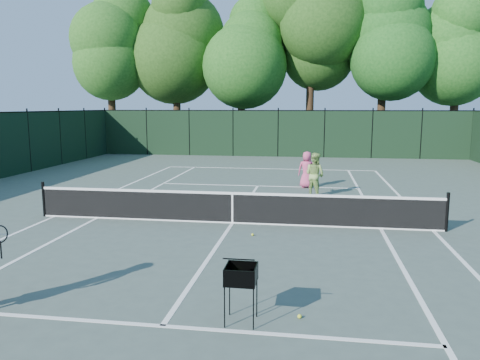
# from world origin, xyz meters

# --- Properties ---
(ground) EXTENTS (90.00, 90.00, 0.00)m
(ground) POSITION_xyz_m (0.00, 0.00, 0.00)
(ground) COLOR #44534A
(ground) RESTS_ON ground
(sideline_doubles_left) EXTENTS (0.10, 23.77, 0.01)m
(sideline_doubles_left) POSITION_xyz_m (-5.49, 0.00, 0.00)
(sideline_doubles_left) COLOR white
(sideline_doubles_left) RESTS_ON ground
(sideline_doubles_right) EXTENTS (0.10, 23.77, 0.01)m
(sideline_doubles_right) POSITION_xyz_m (5.49, 0.00, 0.00)
(sideline_doubles_right) COLOR white
(sideline_doubles_right) RESTS_ON ground
(sideline_singles_left) EXTENTS (0.10, 23.77, 0.01)m
(sideline_singles_left) POSITION_xyz_m (-4.12, 0.00, 0.00)
(sideline_singles_left) COLOR white
(sideline_singles_left) RESTS_ON ground
(sideline_singles_right) EXTENTS (0.10, 23.77, 0.01)m
(sideline_singles_right) POSITION_xyz_m (4.12, 0.00, 0.00)
(sideline_singles_right) COLOR white
(sideline_singles_right) RESTS_ON ground
(baseline_far) EXTENTS (10.97, 0.10, 0.01)m
(baseline_far) POSITION_xyz_m (0.00, 11.88, 0.00)
(baseline_far) COLOR white
(baseline_far) RESTS_ON ground
(service_line_near) EXTENTS (8.23, 0.10, 0.01)m
(service_line_near) POSITION_xyz_m (0.00, -6.40, 0.00)
(service_line_near) COLOR white
(service_line_near) RESTS_ON ground
(service_line_far) EXTENTS (8.23, 0.10, 0.01)m
(service_line_far) POSITION_xyz_m (0.00, 6.40, 0.00)
(service_line_far) COLOR white
(service_line_far) RESTS_ON ground
(center_service_line) EXTENTS (0.10, 12.80, 0.01)m
(center_service_line) POSITION_xyz_m (0.00, 0.00, 0.00)
(center_service_line) COLOR white
(center_service_line) RESTS_ON ground
(tennis_net) EXTENTS (11.69, 0.09, 1.06)m
(tennis_net) POSITION_xyz_m (0.00, 0.00, 0.48)
(tennis_net) COLOR black
(tennis_net) RESTS_ON ground
(fence_far) EXTENTS (24.00, 0.05, 3.00)m
(fence_far) POSITION_xyz_m (0.00, 18.00, 1.50)
(fence_far) COLOR black
(fence_far) RESTS_ON ground
(tree_0) EXTENTS (6.40, 6.40, 13.14)m
(tree_0) POSITION_xyz_m (-13.00, 21.50, 8.16)
(tree_0) COLOR black
(tree_0) RESTS_ON ground
(tree_1) EXTENTS (6.80, 6.80, 13.98)m
(tree_1) POSITION_xyz_m (-8.00, 22.00, 8.69)
(tree_1) COLOR black
(tree_1) RESTS_ON ground
(tree_2) EXTENTS (6.00, 6.00, 12.40)m
(tree_2) POSITION_xyz_m (-3.00, 21.80, 7.73)
(tree_2) COLOR black
(tree_2) RESTS_ON ground
(tree_3) EXTENTS (7.00, 7.00, 14.45)m
(tree_3) POSITION_xyz_m (2.00, 22.30, 9.01)
(tree_3) COLOR black
(tree_3) RESTS_ON ground
(tree_4) EXTENTS (6.20, 6.20, 12.97)m
(tree_4) POSITION_xyz_m (7.00, 21.60, 8.14)
(tree_4) COLOR black
(tree_4) RESTS_ON ground
(tree_5) EXTENTS (5.80, 5.80, 12.23)m
(tree_5) POSITION_xyz_m (12.00, 22.10, 7.71)
(tree_5) COLOR black
(tree_5) RESTS_ON ground
(player_pink) EXTENTS (0.78, 0.55, 1.49)m
(player_pink) POSITION_xyz_m (2.03, 6.30, 0.75)
(player_pink) COLOR #C74673
(player_pink) RESTS_ON ground
(player_green) EXTENTS (1.00, 0.97, 1.63)m
(player_green) POSITION_xyz_m (2.34, 4.47, 0.81)
(player_green) COLOR #90B75B
(player_green) RESTS_ON ground
(ball_hopper) EXTENTS (0.49, 0.49, 0.91)m
(ball_hopper) POSITION_xyz_m (1.17, -6.08, 0.77)
(ball_hopper) COLOR black
(ball_hopper) RESTS_ON ground
(loose_ball_near_cart) EXTENTS (0.07, 0.07, 0.07)m
(loose_ball_near_cart) POSITION_xyz_m (2.06, -5.82, 0.03)
(loose_ball_near_cart) COLOR #CFDA2C
(loose_ball_near_cart) RESTS_ON ground
(loose_ball_midcourt) EXTENTS (0.07, 0.07, 0.07)m
(loose_ball_midcourt) POSITION_xyz_m (0.73, -1.22, 0.03)
(loose_ball_midcourt) COLOR gold
(loose_ball_midcourt) RESTS_ON ground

